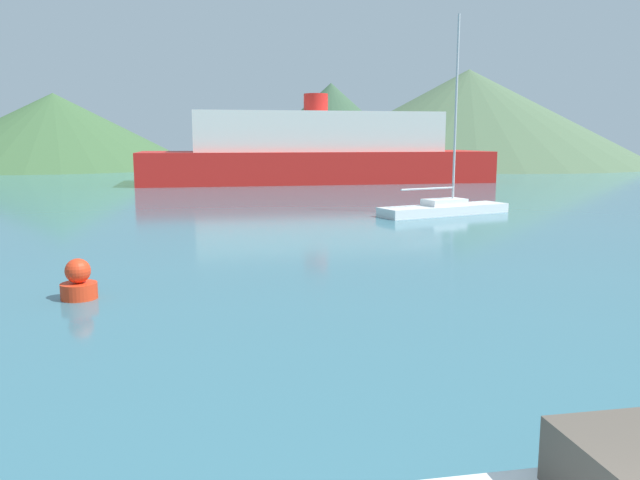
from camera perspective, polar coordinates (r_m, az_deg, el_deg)
sailboat_inner at (r=32.82m, az=11.30°, el=2.99°), size 7.47×3.57×9.99m
ferry_distant at (r=56.30m, az=-0.38°, el=8.08°), size 30.97×9.44×7.76m
buoy_marker at (r=16.33m, az=-21.21°, el=-3.62°), size 0.87×0.87×1.00m
hill_central at (r=92.78m, az=-23.07°, el=9.21°), size 38.44×38.44×9.90m
hill_east at (r=88.54m, az=1.01°, el=10.47°), size 25.98×25.98×11.47m
hill_far_east at (r=97.84m, az=13.34°, el=10.86°), size 52.91×52.91×14.01m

